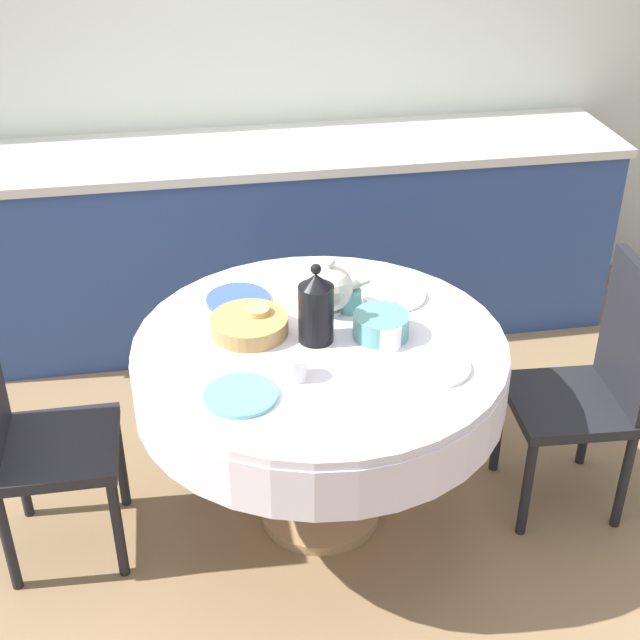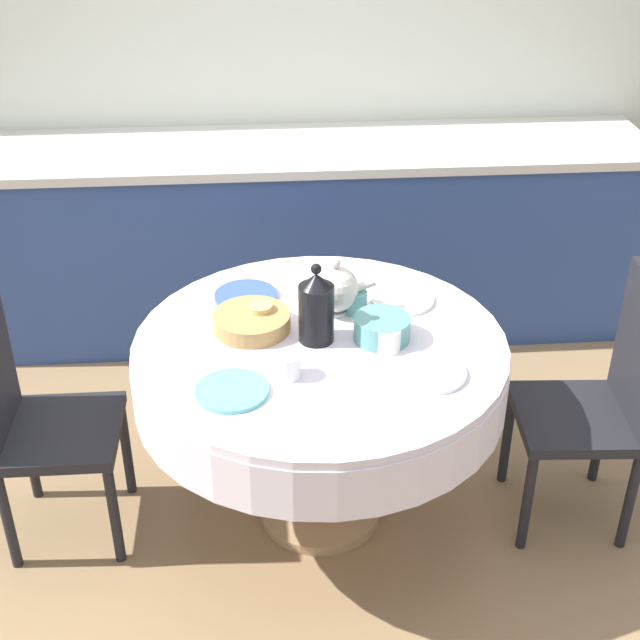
% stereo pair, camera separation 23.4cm
% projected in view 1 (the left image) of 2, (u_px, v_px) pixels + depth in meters
% --- Properties ---
extents(ground_plane, '(12.00, 12.00, 0.00)m').
position_uv_depth(ground_plane, '(320.00, 513.00, 3.30)').
color(ground_plane, '#8E704C').
extents(wall_back, '(7.00, 0.05, 2.60)m').
position_uv_depth(wall_back, '(256.00, 43.00, 4.08)').
color(wall_back, beige).
rests_on(wall_back, ground_plane).
extents(kitchen_counter, '(3.24, 0.64, 0.93)m').
position_uv_depth(kitchen_counter, '(270.00, 240.00, 4.22)').
color(kitchen_counter, '#2D4784').
rests_on(kitchen_counter, ground_plane).
extents(dining_table, '(1.24, 1.24, 0.75)m').
position_uv_depth(dining_table, '(320.00, 373.00, 2.97)').
color(dining_table, tan).
rests_on(dining_table, ground_plane).
extents(chair_left, '(0.42, 0.42, 0.96)m').
position_uv_depth(chair_left, '(594.00, 380.00, 3.12)').
color(chair_left, black).
rests_on(chair_left, ground_plane).
extents(chair_right, '(0.40, 0.40, 0.96)m').
position_uv_depth(chair_right, '(27.00, 428.00, 2.89)').
color(chair_right, black).
rests_on(chair_right, ground_plane).
extents(plate_near_left, '(0.22, 0.22, 0.01)m').
position_uv_depth(plate_near_left, '(241.00, 395.00, 2.64)').
color(plate_near_left, '#60BCB7').
rests_on(plate_near_left, dining_table).
extents(cup_near_left, '(0.08, 0.08, 0.08)m').
position_uv_depth(cup_near_left, '(294.00, 367.00, 2.71)').
color(cup_near_left, white).
rests_on(cup_near_left, dining_table).
extents(plate_near_right, '(0.22, 0.22, 0.01)m').
position_uv_depth(plate_near_right, '(435.00, 367.00, 2.77)').
color(plate_near_right, white).
rests_on(plate_near_right, dining_table).
extents(cup_near_right, '(0.08, 0.08, 0.08)m').
position_uv_depth(cup_near_right, '(389.00, 336.00, 2.86)').
color(cup_near_right, white).
rests_on(cup_near_right, dining_table).
extents(plate_far_left, '(0.22, 0.22, 0.01)m').
position_uv_depth(plate_far_left, '(238.00, 299.00, 3.13)').
color(plate_far_left, '#3856AD').
rests_on(plate_far_left, dining_table).
extents(cup_far_left, '(0.08, 0.08, 0.08)m').
position_uv_depth(cup_far_left, '(257.00, 318.00, 2.96)').
color(cup_far_left, '#DBB766').
rests_on(cup_far_left, dining_table).
extents(plate_far_right, '(0.22, 0.22, 0.01)m').
position_uv_depth(plate_far_right, '(394.00, 296.00, 3.15)').
color(plate_far_right, white).
rests_on(plate_far_right, dining_table).
extents(cup_far_right, '(0.08, 0.08, 0.08)m').
position_uv_depth(cup_far_right, '(350.00, 301.00, 3.06)').
color(cup_far_right, '#5BA39E').
rests_on(cup_far_right, dining_table).
extents(coffee_carafe, '(0.12, 0.12, 0.28)m').
position_uv_depth(coffee_carafe, '(316.00, 308.00, 2.86)').
color(coffee_carafe, black).
rests_on(coffee_carafe, dining_table).
extents(teapot, '(0.22, 0.16, 0.21)m').
position_uv_depth(teapot, '(330.00, 288.00, 3.03)').
color(teapot, silver).
rests_on(teapot, dining_table).
extents(bread_basket, '(0.26, 0.26, 0.06)m').
position_uv_depth(bread_basket, '(249.00, 325.00, 2.94)').
color(bread_basket, '#AD844C').
rests_on(bread_basket, dining_table).
extents(fruit_bowl, '(0.19, 0.19, 0.08)m').
position_uv_depth(fruit_bowl, '(381.00, 326.00, 2.92)').
color(fruit_bowl, '#569993').
rests_on(fruit_bowl, dining_table).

